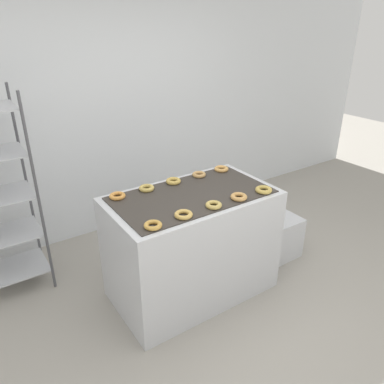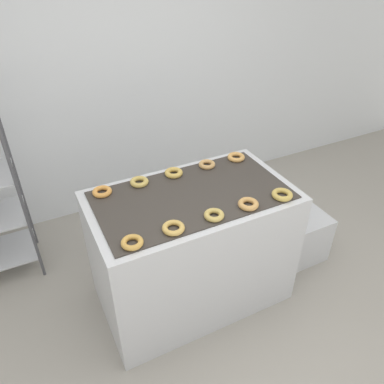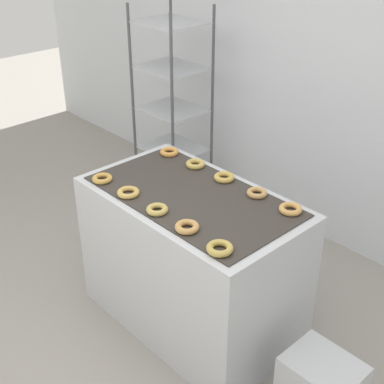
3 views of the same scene
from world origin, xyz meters
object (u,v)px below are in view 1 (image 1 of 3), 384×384
object	(u,v)px
glaze_bin	(280,237)
donut_near_leftmost	(153,225)
donut_far_left	(147,188)
donut_far_center	(173,181)
donut_far_right	(199,175)
donut_far_leftmost	(117,196)
donut_near_rightmost	(264,190)
donut_far_rightmost	(221,169)
baking_rack_cart	(0,197)
donut_near_left	(184,215)
donut_near_center	(214,205)
fryer_machine	(192,245)
donut_near_right	(239,197)

from	to	relation	value
glaze_bin	donut_near_leftmost	xyz separation A→B (m)	(-1.54, -0.23, 0.75)
donut_near_leftmost	donut_far_left	distance (m)	0.60
donut_far_center	donut_far_right	xyz separation A→B (m)	(0.26, 0.00, -0.00)
donut_far_leftmost	donut_far_left	xyz separation A→B (m)	(0.26, 0.00, 0.00)
donut_far_center	glaze_bin	bearing A→B (deg)	-17.39
glaze_bin	donut_far_center	size ratio (longest dim) A/B	3.34
donut_near_rightmost	donut_far_right	distance (m)	0.61
donut_near_leftmost	donut_far_rightmost	size ratio (longest dim) A/B	0.96
glaze_bin	donut_near_leftmost	distance (m)	1.73
baking_rack_cart	donut_far_left	size ratio (longest dim) A/B	14.00
baking_rack_cart	donut_far_rightmost	bearing A→B (deg)	-20.94
donut_far_leftmost	donut_far_center	size ratio (longest dim) A/B	0.99
donut_near_left	donut_far_left	distance (m)	0.54
donut_near_left	donut_far_leftmost	size ratio (longest dim) A/B	1.04
donut_near_leftmost	donut_near_center	bearing A→B (deg)	1.12
baking_rack_cart	donut_near_left	world-z (taller)	baking_rack_cart
donut_near_left	donut_far_center	distance (m)	0.60
donut_near_rightmost	baking_rack_cart	bearing A→B (deg)	145.17
donut_near_leftmost	donut_near_rightmost	world-z (taller)	donut_near_rightmost
donut_far_center	donut_near_center	bearing A→B (deg)	-88.36
donut_near_leftmost	donut_far_rightmost	xyz separation A→B (m)	(1.01, 0.55, 0.00)
baking_rack_cart	donut_near_center	xyz separation A→B (m)	(1.28, -1.22, 0.08)
fryer_machine	baking_rack_cart	xyz separation A→B (m)	(-1.27, 0.95, 0.42)
donut_near_left	donut_near_center	size ratio (longest dim) A/B	1.07
baking_rack_cart	glaze_bin	distance (m)	2.60
donut_far_leftmost	donut_far_rightmost	xyz separation A→B (m)	(1.02, 0.00, 0.00)
baking_rack_cart	donut_near_leftmost	size ratio (longest dim) A/B	14.12
donut_near_left	donut_near_rightmost	bearing A→B (deg)	-0.90
donut_far_leftmost	donut_far_right	distance (m)	0.78
fryer_machine	donut_near_left	xyz separation A→B (m)	(-0.25, -0.27, 0.49)
donut_near_leftmost	donut_near_right	world-z (taller)	donut_near_right
donut_near_right	donut_far_right	world-z (taller)	donut_near_right
glaze_bin	donut_near_rightmost	world-z (taller)	donut_near_rightmost
glaze_bin	donut_near_left	distance (m)	1.51
donut_near_right	baking_rack_cart	bearing A→B (deg)	141.24
donut_near_right	donut_far_center	size ratio (longest dim) A/B	1.02
baking_rack_cart	donut_near_center	world-z (taller)	baking_rack_cart
donut_near_left	donut_far_center	bearing A→B (deg)	65.49
donut_near_right	donut_near_leftmost	bearing A→B (deg)	-179.18
donut_far_left	donut_far_right	distance (m)	0.52
glaze_bin	donut_far_center	distance (m)	1.32
donut_near_rightmost	donut_near_leftmost	bearing A→B (deg)	179.94
fryer_machine	donut_far_leftmost	bearing A→B (deg)	152.34
baking_rack_cart	donut_near_right	world-z (taller)	baking_rack_cart
glaze_bin	donut_far_rightmost	xyz separation A→B (m)	(-0.53, 0.32, 0.75)
glaze_bin	donut_far_right	world-z (taller)	donut_far_right
donut_far_center	fryer_machine	bearing A→B (deg)	-88.80
donut_near_leftmost	donut_far_center	xyz separation A→B (m)	(0.50, 0.56, 0.00)
donut_near_leftmost	donut_far_leftmost	bearing A→B (deg)	91.36
baking_rack_cart	glaze_bin	size ratio (longest dim) A/B	4.14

